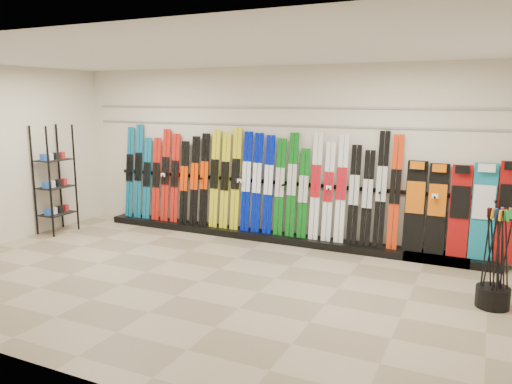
% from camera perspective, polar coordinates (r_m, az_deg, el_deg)
% --- Properties ---
extents(floor, '(8.00, 8.00, 0.00)m').
position_cam_1_polar(floor, '(6.93, -6.46, -10.12)').
color(floor, gray).
rests_on(floor, ground).
extents(back_wall, '(8.00, 0.00, 8.00)m').
position_cam_1_polar(back_wall, '(8.76, 2.00, 4.39)').
color(back_wall, beige).
rests_on(back_wall, floor).
extents(ceiling, '(8.00, 8.00, 0.00)m').
position_cam_1_polar(ceiling, '(6.51, -7.03, 15.42)').
color(ceiling, silver).
rests_on(ceiling, back_wall).
extents(ski_rack_base, '(8.00, 0.40, 0.12)m').
position_cam_1_polar(ski_rack_base, '(8.74, 2.72, -5.24)').
color(ski_rack_base, black).
rests_on(ski_rack_base, floor).
extents(skis, '(5.36, 0.23, 1.84)m').
position_cam_1_polar(skis, '(8.86, -1.12, 1.03)').
color(skis, '#0E5F88').
rests_on(skis, ski_rack_base).
extents(snowboards, '(1.57, 0.23, 1.46)m').
position_cam_1_polar(snowboards, '(8.01, 22.27, -1.91)').
color(snowboards, black).
rests_on(snowboards, ski_rack_base).
extents(accessory_rack, '(0.40, 0.60, 1.98)m').
position_cam_1_polar(accessory_rack, '(9.86, -22.00, 1.34)').
color(accessory_rack, black).
rests_on(accessory_rack, floor).
extents(pole_bin, '(0.39, 0.39, 0.25)m').
position_cam_1_polar(pole_bin, '(6.68, 25.42, -10.78)').
color(pole_bin, black).
rests_on(pole_bin, floor).
extents(ski_poles, '(0.33, 0.31, 1.18)m').
position_cam_1_polar(ski_poles, '(6.53, 25.83, -6.80)').
color(ski_poles, black).
rests_on(ski_poles, pole_bin).
extents(slatwall_rail_0, '(7.60, 0.02, 0.03)m').
position_cam_1_polar(slatwall_rail_0, '(8.70, 1.97, 7.66)').
color(slatwall_rail_0, gray).
rests_on(slatwall_rail_0, back_wall).
extents(slatwall_rail_1, '(7.60, 0.02, 0.03)m').
position_cam_1_polar(slatwall_rail_1, '(8.69, 1.98, 9.63)').
color(slatwall_rail_1, gray).
rests_on(slatwall_rail_1, back_wall).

